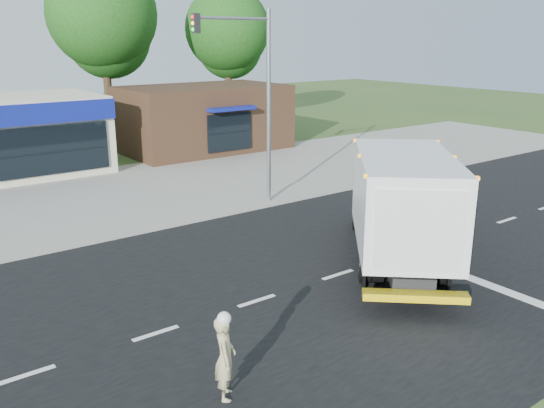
% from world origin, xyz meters
% --- Properties ---
extents(ground, '(120.00, 120.00, 0.00)m').
position_xyz_m(ground, '(0.00, 0.00, 0.00)').
color(ground, '#385123').
rests_on(ground, ground).
extents(road_asphalt, '(60.00, 14.00, 0.02)m').
position_xyz_m(road_asphalt, '(0.00, 0.00, 0.00)').
color(road_asphalt, black).
rests_on(road_asphalt, ground).
extents(sidewalk, '(60.00, 2.40, 0.12)m').
position_xyz_m(sidewalk, '(0.00, 8.20, 0.06)').
color(sidewalk, gray).
rests_on(sidewalk, ground).
extents(parking_apron, '(60.00, 9.00, 0.02)m').
position_xyz_m(parking_apron, '(0.00, 14.00, 0.01)').
color(parking_apron, gray).
rests_on(parking_apron, ground).
extents(lane_markings, '(55.20, 7.00, 0.01)m').
position_xyz_m(lane_markings, '(1.35, -1.35, 0.02)').
color(lane_markings, silver).
rests_on(lane_markings, road_asphalt).
extents(ems_box_truck, '(7.36, 7.85, 3.65)m').
position_xyz_m(ems_box_truck, '(2.26, -0.28, 2.11)').
color(ems_box_truck, black).
rests_on(ems_box_truck, ground).
extents(emergency_worker, '(0.69, 0.77, 1.87)m').
position_xyz_m(emergency_worker, '(-5.99, -3.17, 0.92)').
color(emergency_worker, tan).
rests_on(emergency_worker, ground).
extents(brown_storefront, '(10.00, 6.70, 4.00)m').
position_xyz_m(brown_storefront, '(7.00, 19.98, 2.00)').
color(brown_storefront, '#382316').
rests_on(brown_storefront, ground).
extents(traffic_signal_pole, '(3.51, 0.25, 8.00)m').
position_xyz_m(traffic_signal_pole, '(2.35, 7.60, 4.92)').
color(traffic_signal_pole, gray).
rests_on(traffic_signal_pole, ground).
extents(background_trees, '(36.77, 7.39, 12.10)m').
position_xyz_m(background_trees, '(-0.85, 28.16, 7.38)').
color(background_trees, '#332114').
rests_on(background_trees, ground).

